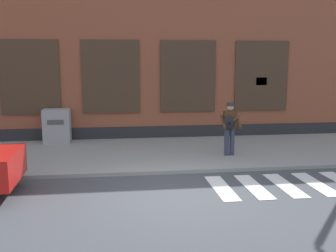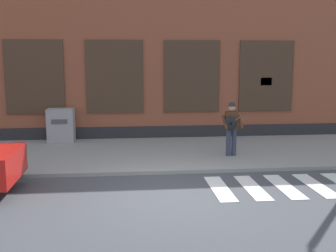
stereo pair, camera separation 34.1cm
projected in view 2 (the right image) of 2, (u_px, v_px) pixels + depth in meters
name	position (u px, v px, depth m)	size (l,w,h in m)	color
ground_plane	(172.00, 196.00, 8.88)	(160.00, 160.00, 0.00)	#424449
sidewalk	(158.00, 153.00, 12.82)	(28.00, 4.66, 0.11)	gray
building_backdrop	(151.00, 56.00, 16.55)	(28.00, 4.06, 6.42)	brown
crosswalk	(316.00, 185.00, 9.61)	(5.20, 1.90, 0.01)	silver
busker	(232.00, 126.00, 12.05)	(0.70, 0.51, 1.66)	#33384C
utility_box	(61.00, 125.00, 14.23)	(0.94, 0.63, 1.21)	#9E9E9E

